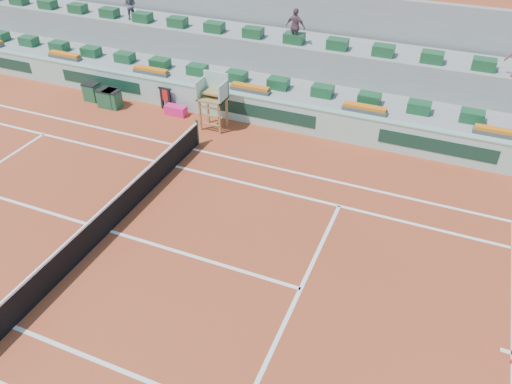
% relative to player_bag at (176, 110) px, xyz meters
% --- Properties ---
extents(ground, '(90.00, 90.00, 0.00)m').
position_rel_player_bag_xyz_m(ground, '(2.13, -7.84, -0.22)').
color(ground, '#98381D').
rests_on(ground, ground).
extents(seating_tier_lower, '(36.00, 4.00, 1.20)m').
position_rel_player_bag_xyz_m(seating_tier_lower, '(2.13, 2.86, 0.38)').
color(seating_tier_lower, gray).
rests_on(seating_tier_lower, ground).
extents(seating_tier_upper, '(36.00, 2.40, 2.60)m').
position_rel_player_bag_xyz_m(seating_tier_upper, '(2.13, 4.46, 1.08)').
color(seating_tier_upper, gray).
rests_on(seating_tier_upper, ground).
extents(stadium_back_wall, '(36.00, 0.40, 4.40)m').
position_rel_player_bag_xyz_m(stadium_back_wall, '(2.13, 6.06, 1.98)').
color(stadium_back_wall, gray).
rests_on(stadium_back_wall, ground).
extents(player_bag, '(0.97, 0.43, 0.43)m').
position_rel_player_bag_xyz_m(player_bag, '(0.00, 0.00, 0.00)').
color(player_bag, '#E91E71').
rests_on(player_bag, ground).
extents(spectator_left, '(0.81, 0.71, 1.40)m').
position_rel_player_bag_xyz_m(spectator_left, '(-4.64, 3.98, 3.09)').
color(spectator_left, '#504F5C').
rests_on(spectator_left, seating_tier_upper).
extents(spectator_mid, '(0.98, 0.54, 1.58)m').
position_rel_player_bag_xyz_m(spectator_mid, '(4.22, 3.69, 3.17)').
color(spectator_mid, '#6C4852').
rests_on(spectator_mid, seating_tier_upper).
extents(court_lines, '(23.89, 11.09, 0.01)m').
position_rel_player_bag_xyz_m(court_lines, '(2.13, -7.84, -0.21)').
color(court_lines, white).
rests_on(court_lines, ground).
extents(tennis_net, '(0.10, 11.97, 1.10)m').
position_rel_player_bag_xyz_m(tennis_net, '(2.13, -7.84, 0.31)').
color(tennis_net, black).
rests_on(tennis_net, ground).
extents(advertising_hoarding, '(36.00, 0.34, 1.26)m').
position_rel_player_bag_xyz_m(advertising_hoarding, '(2.15, 0.66, 0.42)').
color(advertising_hoarding, '#9FC8B6').
rests_on(advertising_hoarding, ground).
extents(umpire_chair, '(1.10, 0.90, 2.40)m').
position_rel_player_bag_xyz_m(umpire_chair, '(2.13, -0.35, 1.33)').
color(umpire_chair, olive).
rests_on(umpire_chair, ground).
extents(seat_row_lower, '(32.90, 0.60, 0.44)m').
position_rel_player_bag_xyz_m(seat_row_lower, '(2.13, 1.96, 1.20)').
color(seat_row_lower, '#194C29').
rests_on(seat_row_lower, seating_tier_lower).
extents(seat_row_upper, '(32.90, 0.60, 0.44)m').
position_rel_player_bag_xyz_m(seat_row_upper, '(2.13, 3.86, 2.60)').
color(seat_row_upper, '#194C29').
rests_on(seat_row_upper, seating_tier_upper).
extents(flower_planters, '(26.80, 0.36, 0.28)m').
position_rel_player_bag_xyz_m(flower_planters, '(0.63, 1.16, 1.12)').
color(flower_planters, '#4B4B4B').
rests_on(flower_planters, seating_tier_lower).
extents(drink_cooler_a, '(0.71, 0.61, 0.84)m').
position_rel_player_bag_xyz_m(drink_cooler_a, '(-3.02, -0.47, 0.21)').
color(drink_cooler_a, '#1A4E2F').
rests_on(drink_cooler_a, ground).
extents(drink_cooler_b, '(0.84, 0.73, 0.84)m').
position_rel_player_bag_xyz_m(drink_cooler_b, '(-3.31, -0.44, 0.21)').
color(drink_cooler_b, '#1A4E2F').
rests_on(drink_cooler_b, ground).
extents(drink_cooler_c, '(0.71, 0.61, 0.84)m').
position_rel_player_bag_xyz_m(drink_cooler_c, '(-4.40, -0.19, 0.21)').
color(drink_cooler_c, '#1A4E2F').
rests_on(drink_cooler_c, ground).
extents(towel_rack, '(0.65, 0.11, 1.03)m').
position_rel_player_bag_xyz_m(towel_rack, '(-0.70, 0.34, 0.39)').
color(towel_rack, black).
rests_on(towel_rack, ground).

